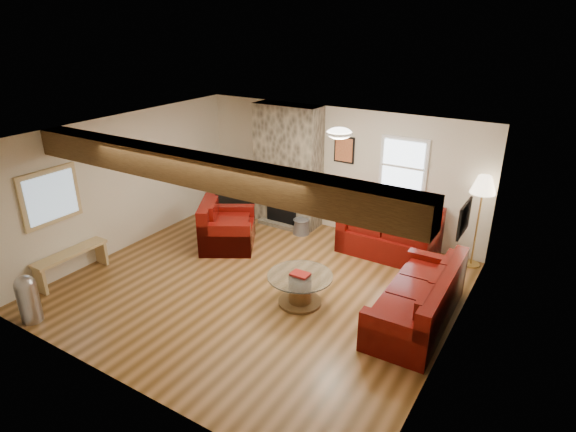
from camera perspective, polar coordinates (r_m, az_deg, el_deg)
name	(u,v)px	position (r m, az deg, el deg)	size (l,w,h in m)	color
room	(258,215)	(7.45, -3.57, 0.09)	(8.00, 8.00, 8.00)	brown
oak_beam	(199,170)	(6.18, -10.51, 5.38)	(6.00, 0.36, 0.38)	#352210
chimney_breast	(288,167)	(9.94, -0.03, 5.81)	(1.40, 0.67, 2.50)	#3C372E
back_window	(403,167)	(9.09, 13.48, 5.71)	(0.90, 0.08, 1.10)	white
hatch_window	(50,197)	(8.51, -26.33, 2.05)	(0.08, 1.00, 0.90)	tan
ceiling_dome	(339,135)	(7.39, 6.10, 9.52)	(0.40, 0.40, 0.18)	white
artwork_back	(344,150)	(9.47, 6.66, 7.81)	(0.42, 0.06, 0.52)	black
artwork_right	(464,218)	(6.44, 20.09, -0.26)	(0.06, 0.55, 0.42)	black
sofa_three	(417,295)	(7.19, 15.06, -9.08)	(2.16, 0.90, 0.83)	#4E0506
loveseat	(389,230)	(9.03, 11.91, -1.67)	(1.72, 0.99, 0.91)	#4E0506
armchair_red	(228,224)	(9.20, -7.18, -0.97)	(1.10, 0.96, 0.89)	#4E0506
coffee_table	(300,289)	(7.43, 1.43, -8.67)	(1.00, 1.00, 0.52)	#4C3218
tv_cabinet	(235,197)	(11.06, -6.25, 2.22)	(1.06, 0.43, 0.53)	black
television	(235,177)	(10.90, -6.36, 4.57)	(0.73, 0.10, 0.42)	black
floor_lamp	(483,190)	(8.66, 22.11, 2.89)	(0.43, 0.43, 1.66)	tan
pine_bench	(72,265)	(8.89, -24.20, -5.28)	(0.30, 1.27, 0.48)	tan
pedal_bin	(28,299)	(7.90, -28.43, -8.60)	(0.30, 0.30, 0.74)	#9B9B9F
coal_bucket	(301,226)	(9.75, 1.58, -1.22)	(0.34, 0.34, 0.32)	slate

